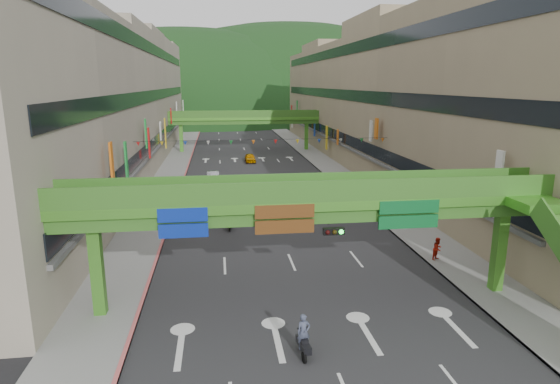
# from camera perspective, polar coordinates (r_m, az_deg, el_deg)

# --- Properties ---
(ground) EXTENTS (320.00, 320.00, 0.00)m
(ground) POSITION_cam_1_polar(r_m,az_deg,el_deg) (21.49, 6.75, -20.38)
(ground) COLOR black
(ground) RESTS_ON ground
(road_slab) EXTENTS (18.00, 140.00, 0.02)m
(road_slab) POSITION_cam_1_polar(r_m,az_deg,el_deg) (68.50, -3.53, 3.22)
(road_slab) COLOR #28282B
(road_slab) RESTS_ON ground
(sidewalk_left) EXTENTS (4.00, 140.00, 0.15)m
(sidewalk_left) POSITION_cam_1_polar(r_m,az_deg,el_deg) (68.61, -12.74, 2.99)
(sidewalk_left) COLOR gray
(sidewalk_left) RESTS_ON ground
(sidewalk_right) EXTENTS (4.00, 140.00, 0.15)m
(sidewalk_right) POSITION_cam_1_polar(r_m,az_deg,el_deg) (70.10, 5.49, 3.47)
(sidewalk_right) COLOR gray
(sidewalk_right) RESTS_ON ground
(curb_left) EXTENTS (0.20, 140.00, 0.18)m
(curb_left) POSITION_cam_1_polar(r_m,az_deg,el_deg) (68.46, -11.16, 3.06)
(curb_left) COLOR #CC5959
(curb_left) RESTS_ON ground
(curb_right) EXTENTS (0.20, 140.00, 0.18)m
(curb_right) POSITION_cam_1_polar(r_m,az_deg,el_deg) (69.70, 3.96, 3.45)
(curb_right) COLOR gray
(curb_right) RESTS_ON ground
(building_row_left) EXTENTS (12.80, 95.00, 19.00)m
(building_row_left) POSITION_cam_1_polar(r_m,az_deg,el_deg) (68.83, -19.84, 10.44)
(building_row_left) COLOR #9E937F
(building_row_left) RESTS_ON ground
(building_row_right) EXTENTS (12.80, 95.00, 19.00)m
(building_row_right) POSITION_cam_1_polar(r_m,az_deg,el_deg) (71.36, 11.99, 11.00)
(building_row_right) COLOR gray
(building_row_right) RESTS_ON ground
(overpass_near) EXTENTS (28.00, 12.27, 7.10)m
(overpass_near) POSITION_cam_1_polar(r_m,az_deg,el_deg) (24.30, 6.12, -2.76)
(overpass_near) COLOR #4C9E2D
(overpass_near) RESTS_ON ground
(overpass_far) EXTENTS (28.00, 2.20, 7.10)m
(overpass_far) POSITION_cam_1_polar(r_m,az_deg,el_deg) (82.69, -4.34, 8.69)
(overpass_far) COLOR #4C9E2D
(overpass_far) RESTS_ON ground
(hill_left) EXTENTS (168.00, 140.00, 112.00)m
(hill_left) POSITION_cam_1_polar(r_m,az_deg,el_deg) (178.00, -11.01, 9.15)
(hill_left) COLOR #1C4419
(hill_left) RESTS_ON ground
(hill_right) EXTENTS (208.00, 176.00, 128.00)m
(hill_right) POSITION_cam_1_polar(r_m,az_deg,el_deg) (199.87, 1.01, 9.80)
(hill_right) COLOR #1C4419
(hill_right) RESTS_ON ground
(bunting_string) EXTENTS (26.00, 0.36, 0.47)m
(bunting_string) POSITION_cam_1_polar(r_m,az_deg,el_deg) (47.90, -1.90, 6.13)
(bunting_string) COLOR black
(bunting_string) RESTS_ON ground
(scooter_rider_near) EXTENTS (0.67, 1.60, 1.98)m
(scooter_rider_near) POSITION_cam_1_polar(r_m,az_deg,el_deg) (21.60, 2.90, -17.23)
(scooter_rider_near) COLOR black
(scooter_rider_near) RESTS_ON ground
(scooter_rider_mid) EXTENTS (0.86, 1.60, 2.05)m
(scooter_rider_mid) POSITION_cam_1_polar(r_m,az_deg,el_deg) (48.51, 0.33, 0.34)
(scooter_rider_mid) COLOR black
(scooter_rider_mid) RESTS_ON ground
(scooter_rider_left) EXTENTS (1.13, 1.59, 2.17)m
(scooter_rider_left) POSITION_cam_1_polar(r_m,az_deg,el_deg) (48.37, -8.57, 0.21)
(scooter_rider_left) COLOR gray
(scooter_rider_left) RESTS_ON ground
(scooter_rider_far) EXTENTS (0.96, 1.60, 2.23)m
(scooter_rider_far) POSITION_cam_1_polar(r_m,az_deg,el_deg) (38.68, -6.26, -2.95)
(scooter_rider_far) COLOR maroon
(scooter_rider_far) RESTS_ON ground
(parked_scooter_row) EXTENTS (1.60, 9.35, 1.08)m
(parked_scooter_row) POSITION_cam_1_polar(r_m,az_deg,el_deg) (49.11, 8.60, -0.29)
(parked_scooter_row) COLOR black
(parked_scooter_row) RESTS_ON ground
(car_silver) EXTENTS (1.57, 4.19, 1.37)m
(car_silver) POSITION_cam_1_polar(r_m,az_deg,el_deg) (56.93, -8.16, 1.75)
(car_silver) COLOR #A2A2AA
(car_silver) RESTS_ON ground
(car_yellow) EXTENTS (1.59, 3.79, 1.28)m
(car_yellow) POSITION_cam_1_polar(r_m,az_deg,el_deg) (71.50, -3.67, 4.15)
(car_yellow) COLOR #CD8100
(car_yellow) RESTS_ON ground
(pedestrian_red) EXTENTS (0.95, 0.90, 1.55)m
(pedestrian_red) POSITION_cam_1_polar(r_m,az_deg,el_deg) (33.56, 18.64, -6.80)
(pedestrian_red) COLOR #AC170A
(pedestrian_red) RESTS_ON ground
(pedestrian_dark) EXTENTS (1.01, 0.45, 1.70)m
(pedestrian_dark) POSITION_cam_1_polar(r_m,az_deg,el_deg) (55.11, 10.44, 1.46)
(pedestrian_dark) COLOR black
(pedestrian_dark) RESTS_ON ground
(pedestrian_blue) EXTENTS (0.92, 0.78, 1.68)m
(pedestrian_blue) POSITION_cam_1_polar(r_m,az_deg,el_deg) (48.18, 10.15, -0.23)
(pedestrian_blue) COLOR #3C5361
(pedestrian_blue) RESTS_ON ground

